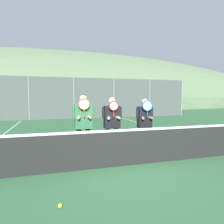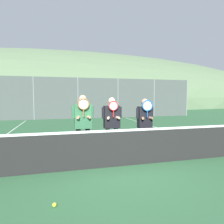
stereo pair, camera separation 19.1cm
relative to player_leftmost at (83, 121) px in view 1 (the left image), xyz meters
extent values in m
plane|color=#2D5B38|center=(0.82, -0.88, -1.07)|extent=(120.00, 120.00, 0.00)
ellipsoid|color=#5B7551|center=(0.82, 52.06, -1.07)|extent=(127.34, 70.75, 24.76)
cube|color=tan|center=(0.56, 18.65, 0.64)|extent=(20.49, 5.00, 3.42)
cube|color=#3D4247|center=(0.56, 18.65, 2.53)|extent=(20.99, 5.50, 0.36)
cylinder|color=gray|center=(-2.53, 10.65, 0.57)|extent=(0.06, 0.06, 3.29)
cylinder|color=gray|center=(0.82, 10.65, 0.57)|extent=(0.06, 0.06, 3.29)
cylinder|color=gray|center=(4.17, 10.65, 0.57)|extent=(0.06, 0.06, 3.29)
cylinder|color=gray|center=(7.52, 10.65, 0.57)|extent=(0.06, 0.06, 3.29)
cylinder|color=gray|center=(10.87, 10.65, 0.57)|extent=(0.06, 0.06, 3.29)
cube|color=#4C5451|center=(0.82, 10.65, 0.57)|extent=(20.10, 0.02, 3.29)
cube|color=black|center=(0.82, -0.88, -0.63)|extent=(10.21, 0.02, 0.89)
cube|color=white|center=(0.82, -0.88, -0.16)|extent=(10.21, 0.03, 0.06)
cube|color=white|center=(4.69, 2.12, -1.07)|extent=(0.05, 16.00, 0.01)
cylinder|color=black|center=(-0.13, 0.01, -0.64)|extent=(0.13, 0.13, 0.86)
cylinder|color=black|center=(0.13, 0.01, -0.64)|extent=(0.13, 0.13, 0.86)
cube|color=#337047|center=(0.00, 0.01, 0.13)|extent=(0.47, 0.22, 0.68)
sphere|color=tan|center=(0.00, 0.01, 0.62)|extent=(0.21, 0.21, 0.21)
cylinder|color=#337047|center=(-0.26, 0.01, 0.27)|extent=(0.08, 0.08, 0.34)
cylinder|color=#337047|center=(0.26, 0.01, 0.27)|extent=(0.08, 0.08, 0.34)
cylinder|color=tan|center=(-0.12, -0.08, 0.12)|extent=(0.16, 0.27, 0.08)
cylinder|color=tan|center=(0.12, -0.08, 0.12)|extent=(0.16, 0.27, 0.08)
cylinder|color=#936033|center=(0.00, -0.17, 0.24)|extent=(0.03, 0.03, 0.20)
torus|color=#936033|center=(0.00, -0.17, 0.48)|extent=(0.32, 0.03, 0.32)
cylinder|color=silver|center=(0.00, -0.17, 0.48)|extent=(0.26, 0.00, 0.26)
cylinder|color=#56565B|center=(0.73, 0.09, -0.66)|extent=(0.13, 0.13, 0.83)
cylinder|color=#56565B|center=(0.99, 0.09, -0.66)|extent=(0.13, 0.13, 0.83)
cube|color=black|center=(0.86, 0.09, 0.09)|extent=(0.47, 0.22, 0.66)
sphere|color=#DBB293|center=(0.86, 0.09, 0.56)|extent=(0.20, 0.20, 0.20)
cylinder|color=black|center=(0.60, 0.09, 0.21)|extent=(0.08, 0.08, 0.32)
cylinder|color=black|center=(1.12, 0.09, 0.21)|extent=(0.08, 0.08, 0.32)
cylinder|color=#DBB293|center=(0.74, 0.00, 0.07)|extent=(0.16, 0.27, 0.08)
cylinder|color=#DBB293|center=(0.98, 0.00, 0.07)|extent=(0.16, 0.27, 0.08)
cylinder|color=red|center=(0.86, -0.09, 0.19)|extent=(0.03, 0.03, 0.20)
torus|color=red|center=(0.86, -0.09, 0.42)|extent=(0.29, 0.03, 0.29)
cylinder|color=silver|center=(0.86, -0.09, 0.42)|extent=(0.24, 0.00, 0.24)
cylinder|color=#232838|center=(1.75, -0.03, -0.66)|extent=(0.13, 0.13, 0.81)
cylinder|color=#232838|center=(1.98, -0.03, -0.66)|extent=(0.13, 0.13, 0.81)
cube|color=black|center=(1.86, -0.03, 0.06)|extent=(0.42, 0.22, 0.64)
sphere|color=#997056|center=(1.86, -0.03, 0.51)|extent=(0.23, 0.23, 0.23)
cylinder|color=black|center=(1.63, -0.03, 0.19)|extent=(0.08, 0.08, 0.31)
cylinder|color=black|center=(2.10, -0.03, 0.19)|extent=(0.08, 0.08, 0.31)
cylinder|color=#997056|center=(1.76, -0.12, 0.05)|extent=(0.16, 0.27, 0.08)
cylinder|color=#997056|center=(1.97, -0.12, 0.05)|extent=(0.16, 0.27, 0.08)
cylinder|color=#1E5BAD|center=(1.86, -0.21, 0.17)|extent=(0.03, 0.03, 0.20)
torus|color=#1E5BAD|center=(1.86, -0.21, 0.42)|extent=(0.34, 0.04, 0.34)
cylinder|color=silver|center=(1.86, -0.21, 0.42)|extent=(0.28, 0.00, 0.28)
cube|color=black|center=(-4.65, 12.98, -0.33)|extent=(4.28, 1.89, 0.88)
cube|color=#2D3842|center=(-4.65, 12.98, 0.46)|extent=(2.35, 1.74, 0.72)
cylinder|color=black|center=(-3.25, 12.01, -0.77)|extent=(0.60, 0.16, 0.60)
cylinder|color=black|center=(-3.25, 13.94, -0.77)|extent=(0.60, 0.16, 0.60)
cube|color=black|center=(0.62, 13.15, -0.39)|extent=(4.69, 1.88, 0.76)
cube|color=#2D3842|center=(0.62, 13.15, 0.29)|extent=(2.58, 1.73, 0.62)
cylinder|color=black|center=(2.15, 12.18, -0.77)|extent=(0.60, 0.16, 0.60)
cylinder|color=black|center=(2.15, 14.11, -0.77)|extent=(0.60, 0.16, 0.60)
cylinder|color=black|center=(-0.90, 12.18, -0.77)|extent=(0.60, 0.16, 0.60)
cylinder|color=black|center=(-0.90, 14.11, -0.77)|extent=(0.60, 0.16, 0.60)
cube|color=#B2B7BC|center=(6.09, 13.01, -0.40)|extent=(4.67, 1.87, 0.75)
cube|color=#2D3842|center=(6.09, 13.01, 0.28)|extent=(2.57, 1.72, 0.61)
cylinder|color=black|center=(7.61, 12.05, -0.77)|extent=(0.60, 0.16, 0.60)
cylinder|color=black|center=(7.61, 13.96, -0.77)|extent=(0.60, 0.16, 0.60)
cylinder|color=black|center=(4.57, 12.05, -0.77)|extent=(0.60, 0.16, 0.60)
cylinder|color=black|center=(4.57, 13.96, -0.77)|extent=(0.60, 0.16, 0.60)
sphere|color=#CCDB33|center=(-0.74, -2.40, -1.04)|extent=(0.07, 0.07, 0.07)
camera|label=1|loc=(-0.81, -5.53, 0.68)|focal=32.00mm
camera|label=2|loc=(-0.62, -5.58, 0.68)|focal=32.00mm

